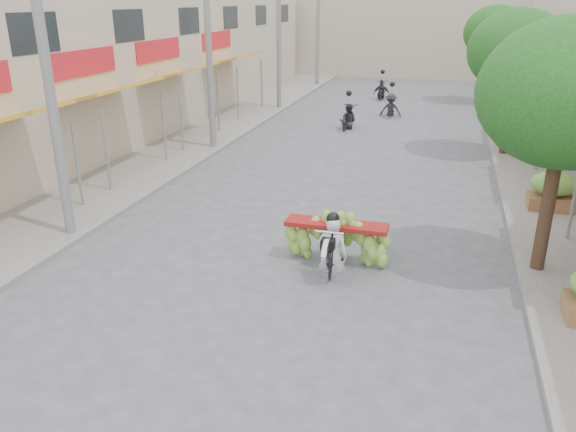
% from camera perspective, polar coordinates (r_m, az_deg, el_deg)
% --- Properties ---
extents(ground, '(120.00, 120.00, 0.00)m').
position_cam_1_polar(ground, '(10.06, -5.61, -11.89)').
color(ground, '#57575C').
rests_on(ground, ground).
extents(sidewalk_left, '(4.00, 60.00, 0.12)m').
position_cam_1_polar(sidewalk_left, '(25.57, -8.27, 8.71)').
color(sidewalk_left, gray).
rests_on(sidewalk_left, ground).
extents(sidewalk_right, '(4.00, 60.00, 0.12)m').
position_cam_1_polar(sidewalk_right, '(23.76, 24.61, 6.05)').
color(sidewalk_right, gray).
rests_on(sidewalk_right, ground).
extents(shophouse_row_left, '(9.77, 40.00, 6.00)m').
position_cam_1_polar(shophouse_row_left, '(26.68, -19.73, 14.65)').
color(shophouse_row_left, '#B9AA92').
rests_on(shophouse_row_left, ground).
extents(far_building, '(20.00, 6.00, 7.00)m').
position_cam_1_polar(far_building, '(45.97, 12.34, 18.23)').
color(far_building, '#B9AA92').
rests_on(far_building, ground).
extents(utility_pole_near, '(0.60, 0.24, 8.00)m').
position_cam_1_polar(utility_pole_near, '(13.89, -23.32, 13.53)').
color(utility_pole_near, slate).
rests_on(utility_pole_near, ground).
extents(utility_pole_mid, '(0.60, 0.24, 8.00)m').
position_cam_1_polar(utility_pole_mid, '(21.65, -8.09, 17.12)').
color(utility_pole_mid, slate).
rests_on(utility_pole_mid, ground).
extents(utility_pole_far, '(0.60, 0.24, 8.00)m').
position_cam_1_polar(utility_pole_far, '(30.11, -0.95, 18.39)').
color(utility_pole_far, slate).
rests_on(utility_pole_far, ground).
extents(utility_pole_back, '(0.60, 0.24, 8.00)m').
position_cam_1_polar(utility_pole_back, '(38.81, 3.07, 18.98)').
color(utility_pole_back, slate).
rests_on(utility_pole_back, ground).
extents(street_tree_near, '(3.40, 3.40, 5.25)m').
position_cam_1_polar(street_tree_near, '(12.14, 26.51, 11.00)').
color(street_tree_near, '#3A2719').
rests_on(street_tree_near, ground).
extents(street_tree_mid, '(3.40, 3.40, 5.25)m').
position_cam_1_polar(street_tree_mid, '(21.99, 22.23, 15.26)').
color(street_tree_mid, '#3A2719').
rests_on(street_tree_mid, ground).
extents(street_tree_far, '(3.40, 3.40, 5.25)m').
position_cam_1_polar(street_tree_far, '(33.93, 20.34, 17.05)').
color(street_tree_far, '#3A2719').
rests_on(street_tree_far, ground).
extents(produce_crate_mid, '(1.20, 0.88, 1.16)m').
position_cam_1_polar(produce_crate_mid, '(16.79, 25.32, 2.60)').
color(produce_crate_mid, brown).
rests_on(produce_crate_mid, ground).
extents(produce_crate_far, '(1.20, 0.88, 1.16)m').
position_cam_1_polar(produce_crate_far, '(24.47, 22.69, 8.31)').
color(produce_crate_far, brown).
rests_on(produce_crate_far, ground).
extents(banana_motorbike, '(2.24, 1.92, 2.25)m').
position_cam_1_polar(banana_motorbike, '(12.12, 4.71, -1.92)').
color(banana_motorbike, black).
rests_on(banana_motorbike, ground).
extents(market_umbrella, '(2.20, 2.20, 1.57)m').
position_cam_1_polar(market_umbrella, '(15.93, 25.83, 7.89)').
color(market_umbrella, red).
rests_on(market_umbrella, ground).
extents(pedestrian, '(0.96, 0.67, 1.79)m').
position_cam_1_polar(pedestrian, '(23.63, 22.73, 8.66)').
color(pedestrian, silver).
rests_on(pedestrian, ground).
extents(bg_motorbike_a, '(0.82, 1.85, 1.95)m').
position_cam_1_polar(bg_motorbike_a, '(25.78, 6.13, 10.41)').
color(bg_motorbike_a, black).
rests_on(bg_motorbike_a, ground).
extents(bg_motorbike_b, '(1.09, 1.91, 1.95)m').
position_cam_1_polar(bg_motorbike_b, '(28.87, 10.44, 11.54)').
color(bg_motorbike_b, black).
rests_on(bg_motorbike_b, ground).
extents(bg_motorbike_c, '(0.98, 1.80, 1.95)m').
position_cam_1_polar(bg_motorbike_c, '(33.93, 9.52, 12.90)').
color(bg_motorbike_c, black).
rests_on(bg_motorbike_c, ground).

